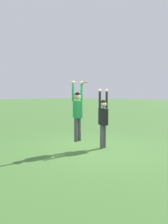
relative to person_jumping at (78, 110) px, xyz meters
The scene contains 4 objects.
ground_plane 1.54m from the person_jumping, 28.51° to the right, with size 120.00×120.00×0.00m, color #3D662D.
person_jumping is the anchor object (origin of this frame).
person_defending 1.02m from the person_jumping, 27.26° to the right, with size 0.53×0.43×2.11m.
frisbee 0.96m from the person_jumping, 24.15° to the right, with size 0.24×0.24×0.03m.
Camera 1 is at (-6.05, -4.52, 1.96)m, focal length 35.00 mm.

